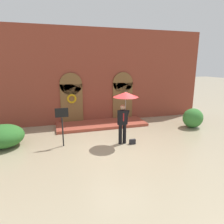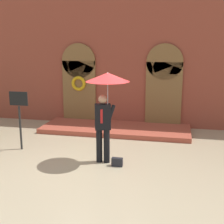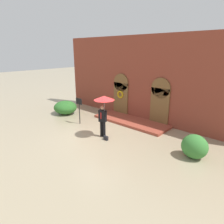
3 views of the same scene
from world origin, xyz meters
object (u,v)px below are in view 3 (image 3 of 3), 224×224
(handbag, at_px, (106,138))
(sign_post, at_px, (79,107))
(shrub_left, at_px, (65,107))
(shrub_right, at_px, (194,147))
(person_with_umbrella, at_px, (104,104))

(handbag, xyz_separation_m, sign_post, (-3.01, 0.67, 1.05))
(shrub_left, height_order, shrub_right, shrub_right)
(sign_post, distance_m, shrub_left, 2.68)
(shrub_right, bearing_deg, person_with_umbrella, -166.28)
(person_with_umbrella, relative_size, sign_post, 1.37)
(handbag, distance_m, shrub_right, 4.44)
(sign_post, height_order, shrub_right, sign_post)
(handbag, xyz_separation_m, shrub_left, (-5.53, 1.32, 0.38))
(handbag, height_order, shrub_left, shrub_left)
(person_with_umbrella, height_order, shrub_left, person_with_umbrella)
(handbag, xyz_separation_m, shrub_right, (4.22, 1.31, 0.44))
(handbag, height_order, sign_post, sign_post)
(sign_post, xyz_separation_m, shrub_left, (-2.51, 0.65, -0.67))
(handbag, distance_m, shrub_left, 5.70)
(sign_post, bearing_deg, person_with_umbrella, -9.85)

